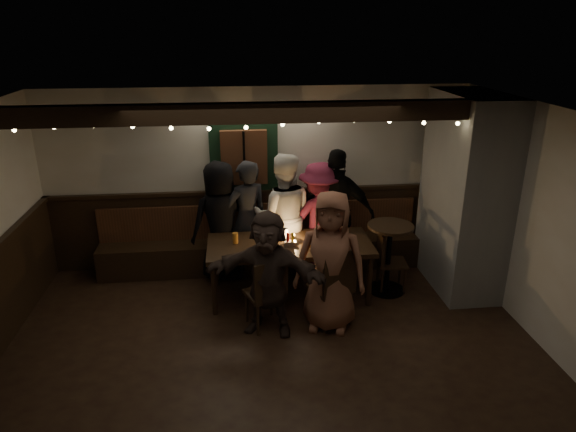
{
  "coord_description": "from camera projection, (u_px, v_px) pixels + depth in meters",
  "views": [
    {
      "loc": [
        -0.36,
        -4.59,
        3.41
      ],
      "look_at": [
        0.33,
        1.6,
        1.05
      ],
      "focal_mm": 32.0,
      "sensor_mm": 36.0,
      "label": 1
    }
  ],
  "objects": [
    {
      "name": "person_d",
      "position": [
        319.0,
        219.0,
        7.23
      ],
      "size": [
        1.14,
        0.77,
        1.63
      ],
      "primitive_type": "imported",
      "rotation": [
        0.0,
        0.0,
        3.31
      ],
      "color": "maroon",
      "rests_on": "ground"
    },
    {
      "name": "person_a",
      "position": [
        221.0,
        221.0,
        7.08
      ],
      "size": [
        0.96,
        0.8,
        1.68
      ],
      "primitive_type": "imported",
      "rotation": [
        0.0,
        0.0,
        3.51
      ],
      "color": "black",
      "rests_on": "ground"
    },
    {
      "name": "person_c",
      "position": [
        283.0,
        216.0,
        7.11
      ],
      "size": [
        0.93,
        0.76,
        1.78
      ],
      "primitive_type": "imported",
      "rotation": [
        0.0,
        0.0,
        3.03
      ],
      "color": "silver",
      "rests_on": "ground"
    },
    {
      "name": "chair_end",
      "position": [
        387.0,
        257.0,
        6.85
      ],
      "size": [
        0.41,
        0.41,
        0.83
      ],
      "color": "black",
      "rests_on": "ground"
    },
    {
      "name": "person_f",
      "position": [
        268.0,
        273.0,
        5.8
      ],
      "size": [
        1.45,
        0.86,
        1.49
      ],
      "primitive_type": "imported",
      "rotation": [
        0.0,
        0.0,
        -0.33
      ],
      "color": "#352823",
      "rests_on": "ground"
    },
    {
      "name": "chair_near_left",
      "position": [
        268.0,
        290.0,
        5.92
      ],
      "size": [
        0.53,
        0.53,
        0.91
      ],
      "color": "black",
      "rests_on": "ground"
    },
    {
      "name": "dining_table",
      "position": [
        290.0,
        248.0,
        6.6
      ],
      "size": [
        2.11,
        0.9,
        0.91
      ],
      "color": "black",
      "rests_on": "ground"
    },
    {
      "name": "chair_near_right",
      "position": [
        334.0,
        283.0,
        5.98
      ],
      "size": [
        0.59,
        0.59,
        1.0
      ],
      "color": "black",
      "rests_on": "ground"
    },
    {
      "name": "high_top",
      "position": [
        389.0,
        250.0,
        6.75
      ],
      "size": [
        0.6,
        0.6,
        0.95
      ],
      "color": "black",
      "rests_on": "ground"
    },
    {
      "name": "person_e",
      "position": [
        337.0,
        213.0,
        7.18
      ],
      "size": [
        1.15,
        0.81,
        1.81
      ],
      "primitive_type": "imported",
      "rotation": [
        0.0,
        0.0,
        2.75
      ],
      "color": "black",
      "rests_on": "ground"
    },
    {
      "name": "person_b",
      "position": [
        247.0,
        220.0,
        7.11
      ],
      "size": [
        0.73,
        0.62,
        1.69
      ],
      "primitive_type": "imported",
      "rotation": [
        0.0,
        0.0,
        3.57
      ],
      "color": "black",
      "rests_on": "ground"
    },
    {
      "name": "person_g",
      "position": [
        330.0,
        262.0,
        5.86
      ],
      "size": [
        0.95,
        0.76,
        1.69
      ],
      "primitive_type": "imported",
      "rotation": [
        0.0,
        0.0,
        -0.3
      ],
      "color": "brown",
      "rests_on": "ground"
    },
    {
      "name": "room",
      "position": [
        347.0,
        217.0,
        6.56
      ],
      "size": [
        6.02,
        5.01,
        2.62
      ],
      "color": "black",
      "rests_on": "ground"
    }
  ]
}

